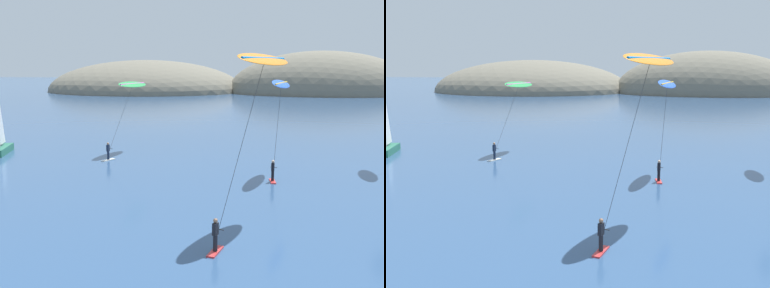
% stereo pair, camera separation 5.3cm
% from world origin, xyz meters
% --- Properties ---
extents(headland_island, '(118.15, 55.87, 25.94)m').
position_xyz_m(headland_island, '(-19.13, 151.30, 0.00)').
color(headland_island, '#6B6656').
rests_on(headland_island, ground).
extents(sailboat_near, '(2.67, 5.94, 5.70)m').
position_xyz_m(sailboat_near, '(-28.99, 39.81, 0.64)').
color(sailboat_near, '#23664C').
rests_on(sailboat_near, ground).
extents(kitesurfer_orange, '(4.23, 9.39, 9.67)m').
position_xyz_m(kitesurfer_orange, '(-2.52, 23.10, 8.74)').
color(kitesurfer_orange, red).
rests_on(kitesurfer_orange, ground).
extents(kitesurfer_blue, '(2.14, 6.39, 7.79)m').
position_xyz_m(kitesurfer_blue, '(-1.36, 35.28, 6.85)').
color(kitesurfer_blue, red).
rests_on(kitesurfer_blue, ground).
extents(kitesurfer_green, '(2.68, 8.75, 7.27)m').
position_xyz_m(kitesurfer_green, '(-16.24, 43.41, 6.46)').
color(kitesurfer_green, silver).
rests_on(kitesurfer_green, ground).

